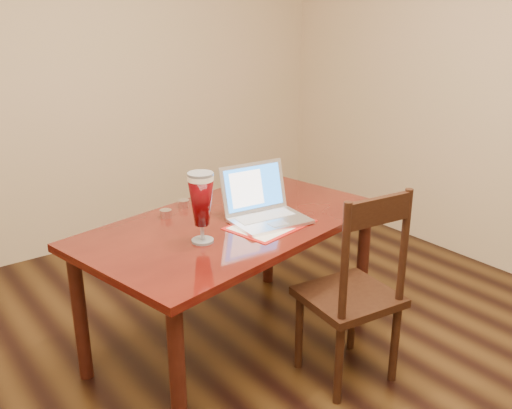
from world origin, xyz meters
TOP-DOWN VIEW (x-y plane):
  - dining_table at (0.27, 0.74)m, footprint 1.65×1.12m
  - dining_chair at (0.56, 0.19)m, footprint 0.46×0.44m

SIDE VIEW (x-z plane):
  - dining_chair at x=0.56m, z-range -0.03..0.94m
  - dining_table at x=0.27m, z-range 0.12..1.16m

